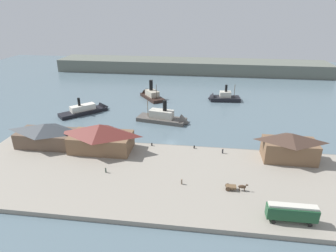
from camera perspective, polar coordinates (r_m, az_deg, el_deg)
ground_plane at (r=96.81m, az=0.40°, el=-3.38°), size 320.00×320.00×0.00m
quay_promenade at (r=77.63m, az=-1.67°, el=-10.21°), size 110.00×36.00×1.20m
seawall_edge at (r=93.40m, az=0.12°, el=-4.08°), size 110.00×0.80×1.00m
ferry_shed_customs_shed at (r=99.04m, az=-23.06°, el=-1.54°), size 18.49×9.22×7.45m
ferry_shed_west_terminal at (r=90.26m, az=-13.23°, el=-2.16°), size 18.99×10.31×8.65m
ferry_shed_central_terminal at (r=89.77m, az=23.09°, el=-3.76°), size 15.09×8.31×8.39m
street_tram at (r=66.89m, az=23.46°, el=-15.44°), size 10.23×2.49×4.22m
horse_cart at (r=73.35m, az=13.26°, el=-11.69°), size 5.44×1.63×1.87m
pedestrian_at_waters_edge at (r=80.01m, az=-12.30°, el=-8.57°), size 0.39×0.39×1.58m
pedestrian_near_east_shed at (r=73.73m, az=2.73°, el=-11.01°), size 0.38×0.38×1.55m
pedestrian_walking_west at (r=89.09m, az=10.83°, el=-4.91°), size 0.41×0.41×1.67m
mooring_post_center_east at (r=92.29m, az=-3.24°, el=-3.68°), size 0.44×0.44×0.90m
mooring_post_center_west at (r=90.93m, az=5.24°, el=-4.18°), size 0.44×0.44×0.90m
ferry_outer_harbor at (r=141.31m, az=10.52°, el=5.56°), size 15.69×7.27×9.92m
ferry_near_quay at (r=143.60m, az=-3.54°, el=6.26°), size 14.84×17.15×11.20m
ferry_moored_east at (r=128.06m, az=-15.45°, el=3.18°), size 19.25×19.09×9.05m
ferry_departing_north at (r=112.91m, az=-0.01°, el=1.49°), size 21.90×10.15×11.13m
far_headland at (r=200.08m, az=4.45°, el=11.83°), size 180.00×24.00×8.00m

